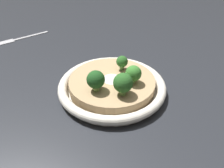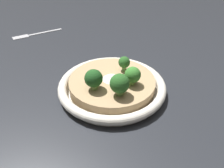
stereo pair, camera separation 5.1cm
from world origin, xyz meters
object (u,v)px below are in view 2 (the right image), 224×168
object	(u,v)px
risotto_bowl	(112,85)
broccoli_front_right	(120,84)
broccoli_front_left	(94,79)
broccoli_back	(125,63)
fork_utensil	(33,34)
broccoli_back_right	(133,75)

from	to	relation	value
risotto_bowl	broccoli_front_right	bearing A→B (deg)	-38.24
broccoli_front_left	broccoli_back	xyz separation A→B (m)	(0.01, 0.10, -0.01)
risotto_bowl	broccoli_front_left	bearing A→B (deg)	-99.14
broccoli_front_right	fork_utensil	bearing A→B (deg)	164.62
broccoli_front_left	broccoli_front_right	size ratio (longest dim) A/B	0.95
broccoli_front_left	broccoli_front_right	xyz separation A→B (m)	(0.06, 0.02, 0.00)
broccoli_front_right	fork_utensil	world-z (taller)	broccoli_front_right
fork_utensil	broccoli_back	bearing A→B (deg)	106.23
broccoli_back	fork_utensil	xyz separation A→B (m)	(-0.44, 0.05, -0.05)
risotto_bowl	broccoli_front_left	world-z (taller)	broccoli_front_left
broccoli_front_left	fork_utensil	world-z (taller)	broccoli_front_left
broccoli_back_right	fork_utensil	world-z (taller)	broccoli_back_right
risotto_bowl	broccoli_front_right	xyz separation A→B (m)	(0.05, -0.04, 0.05)
risotto_bowl	broccoli_back_right	world-z (taller)	broccoli_back_right
broccoli_front_left	broccoli_back_right	distance (m)	0.09
risotto_bowl	broccoli_front_right	distance (m)	0.08
broccoli_back	broccoli_front_right	bearing A→B (deg)	-62.27
broccoli_back	fork_utensil	bearing A→B (deg)	173.89
broccoli_back_right	fork_utensil	distance (m)	0.49
fork_utensil	broccoli_front_right	bearing A→B (deg)	96.96
risotto_bowl	broccoli_back	xyz separation A→B (m)	(0.00, 0.05, 0.04)
broccoli_back_right	fork_utensil	xyz separation A→B (m)	(-0.48, 0.09, -0.06)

